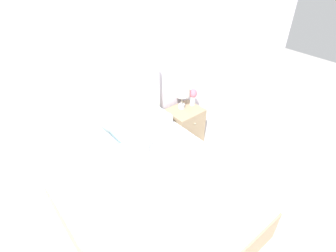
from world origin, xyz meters
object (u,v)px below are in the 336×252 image
(nightstand, at_px, (185,126))
(flower_vase, at_px, (193,96))
(bed, at_px, (148,193))
(table_lamp, at_px, (182,92))

(nightstand, xyz_separation_m, flower_vase, (0.17, 0.04, 0.43))
(bed, height_order, nightstand, bed)
(nightstand, xyz_separation_m, table_lamp, (-0.01, 0.07, 0.53))
(bed, height_order, flower_vase, bed)
(bed, xyz_separation_m, nightstand, (1.14, 0.68, -0.05))
(bed, relative_size, table_lamp, 5.77)
(nightstand, bearing_deg, table_lamp, 99.82)
(bed, height_order, table_lamp, bed)
(nightstand, relative_size, flower_vase, 2.34)
(flower_vase, bearing_deg, bed, -151.13)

